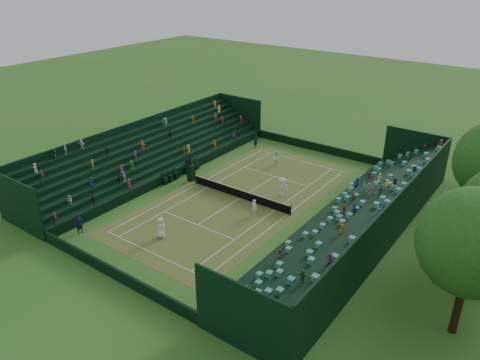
{
  "coord_description": "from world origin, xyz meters",
  "views": [
    {
      "loc": [
        24.25,
        -33.14,
        21.31
      ],
      "look_at": [
        0.0,
        0.0,
        2.0
      ],
      "focal_mm": 35.0,
      "sensor_mm": 36.0,
      "label": 1
    }
  ],
  "objects_px": {
    "tennis_net": "(240,194)",
    "player_near_east": "(254,208)",
    "player_far_east": "(282,187)",
    "player_far_west": "(276,158)",
    "player_near_west": "(161,228)",
    "umpire_chair": "(191,171)"
  },
  "relations": [
    {
      "from": "tennis_net",
      "to": "player_near_west",
      "type": "distance_m",
      "value": 9.81
    },
    {
      "from": "player_far_east",
      "to": "player_far_west",
      "type": "bearing_deg",
      "value": 114.36
    },
    {
      "from": "tennis_net",
      "to": "player_far_west",
      "type": "xyz_separation_m",
      "value": [
        -1.52,
        9.03,
        0.34
      ]
    },
    {
      "from": "player_far_west",
      "to": "player_far_east",
      "type": "xyz_separation_m",
      "value": [
        4.53,
        -6.06,
        0.12
      ]
    },
    {
      "from": "player_near_east",
      "to": "player_far_east",
      "type": "xyz_separation_m",
      "value": [
        -0.07,
        4.98,
        0.15
      ]
    },
    {
      "from": "player_near_west",
      "to": "player_near_east",
      "type": "height_order",
      "value": "player_near_west"
    },
    {
      "from": "umpire_chair",
      "to": "player_far_east",
      "type": "xyz_separation_m",
      "value": [
        9.68,
        2.68,
        -0.16
      ]
    },
    {
      "from": "umpire_chair",
      "to": "player_far_east",
      "type": "relative_size",
      "value": 1.36
    },
    {
      "from": "tennis_net",
      "to": "player_near_west",
      "type": "bearing_deg",
      "value": -96.6
    },
    {
      "from": "tennis_net",
      "to": "player_far_west",
      "type": "height_order",
      "value": "player_far_west"
    },
    {
      "from": "player_far_west",
      "to": "player_far_east",
      "type": "bearing_deg",
      "value": -33.04
    },
    {
      "from": "umpire_chair",
      "to": "player_far_west",
      "type": "bearing_deg",
      "value": 59.48
    },
    {
      "from": "umpire_chair",
      "to": "player_near_east",
      "type": "xyz_separation_m",
      "value": [
        9.76,
        -2.3,
        -0.32
      ]
    },
    {
      "from": "player_far_east",
      "to": "player_near_west",
      "type": "bearing_deg",
      "value": -120.47
    },
    {
      "from": "umpire_chair",
      "to": "player_far_west",
      "type": "xyz_separation_m",
      "value": [
        5.15,
        8.74,
        -0.28
      ]
    },
    {
      "from": "player_far_west",
      "to": "player_far_east",
      "type": "distance_m",
      "value": 7.57
    },
    {
      "from": "player_near_east",
      "to": "umpire_chair",
      "type": "bearing_deg",
      "value": -10.79
    },
    {
      "from": "player_near_east",
      "to": "player_far_west",
      "type": "xyz_separation_m",
      "value": [
        -4.6,
        11.04,
        0.04
      ]
    },
    {
      "from": "tennis_net",
      "to": "player_near_east",
      "type": "distance_m",
      "value": 3.7
    },
    {
      "from": "player_near_west",
      "to": "umpire_chair",
      "type": "bearing_deg",
      "value": -66.44
    },
    {
      "from": "tennis_net",
      "to": "player_near_east",
      "type": "relative_size",
      "value": 7.01
    },
    {
      "from": "tennis_net",
      "to": "player_far_east",
      "type": "height_order",
      "value": "player_far_east"
    }
  ]
}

